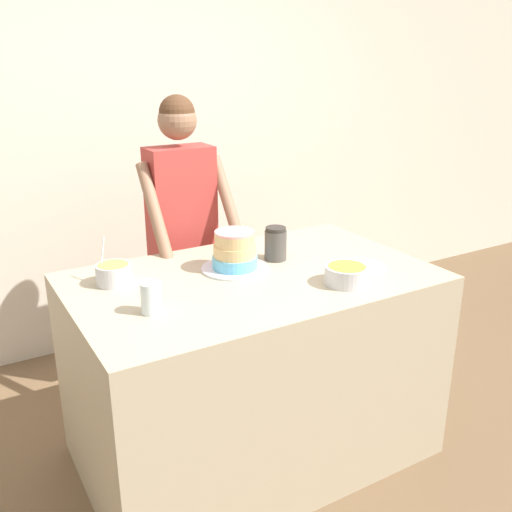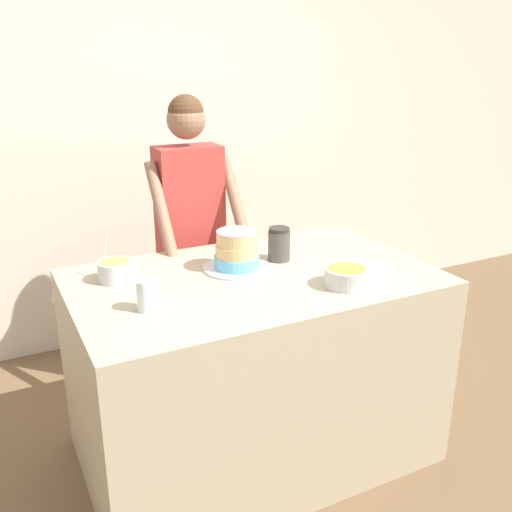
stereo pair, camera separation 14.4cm
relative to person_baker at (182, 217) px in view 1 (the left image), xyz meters
name	(u,v)px [view 1 (the left image)]	position (x,y,z in m)	size (l,w,h in m)	color
wall_back	(133,142)	(0.03, 0.80, 0.29)	(10.00, 0.05, 2.60)	beige
counter	(253,367)	(0.03, -0.69, -0.55)	(1.56, 0.96, 0.91)	tan
person_baker	(182,217)	(0.00, 0.00, 0.00)	(0.46, 0.45, 1.64)	#2D2D38
cake	(235,253)	(0.00, -0.58, -0.02)	(0.30, 0.30, 0.18)	silver
frosting_bowl_yellow	(114,273)	(-0.52, -0.48, -0.05)	(0.15, 0.15, 0.19)	silver
frosting_bowl_orange	(346,274)	(0.32, -0.97, -0.06)	(0.18, 0.18, 0.08)	silver
drinking_glass	(151,298)	(-0.49, -0.83, -0.04)	(0.08, 0.08, 0.12)	silver
ceramic_plate	(362,266)	(0.50, -0.86, -0.09)	(0.20, 0.20, 0.01)	silver
stoneware_jar	(276,244)	(0.22, -0.57, -0.02)	(0.10, 0.10, 0.16)	#4C4742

